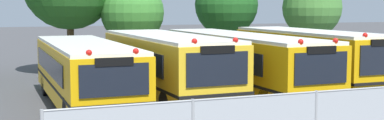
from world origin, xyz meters
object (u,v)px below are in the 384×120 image
at_px(school_bus_1, 166,65).
at_px(school_bus_2, 240,62).
at_px(tree_4, 312,8).
at_px(tree_2, 132,14).
at_px(school_bus_3, 308,58).
at_px(tree_3, 227,2).
at_px(school_bus_0, 84,71).

xyz_separation_m(school_bus_1, school_bus_2, (3.24, 0.11, -0.02)).
height_order(school_bus_2, tree_4, tree_4).
relative_size(tree_2, tree_4, 0.94).
height_order(school_bus_1, school_bus_3, school_bus_3).
relative_size(tree_2, tree_3, 0.88).
xyz_separation_m(school_bus_0, school_bus_3, (9.68, 0.06, 0.14)).
height_order(school_bus_3, tree_3, tree_3).
height_order(school_bus_2, school_bus_3, school_bus_3).
bearing_deg(school_bus_0, school_bus_2, -179.84).
height_order(school_bus_2, tree_3, tree_3).
height_order(school_bus_2, tree_2, tree_2).
bearing_deg(tree_4, tree_2, 178.14).
relative_size(school_bus_3, tree_3, 1.65).
xyz_separation_m(school_bus_2, tree_4, (8.95, 8.13, 2.18)).
height_order(school_bus_0, tree_2, tree_2).
distance_m(school_bus_3, tree_4, 10.09).
bearing_deg(tree_2, school_bus_2, -74.85).
distance_m(school_bus_1, tree_2, 8.85).
distance_m(school_bus_2, school_bus_3, 3.32).
distance_m(school_bus_1, school_bus_3, 6.56).
distance_m(school_bus_0, school_bus_1, 3.12).
height_order(school_bus_0, school_bus_2, school_bus_2).
bearing_deg(school_bus_0, tree_2, -115.47).
xyz_separation_m(school_bus_0, tree_2, (4.06, 8.51, 1.96)).
bearing_deg(tree_4, tree_3, 154.23).
relative_size(school_bus_2, tree_4, 2.08).
xyz_separation_m(school_bus_3, tree_2, (-5.62, 8.46, 1.83)).
xyz_separation_m(tree_2, tree_3, (6.56, 1.90, 0.66)).
bearing_deg(tree_2, tree_3, 16.14).
xyz_separation_m(school_bus_1, tree_3, (7.50, 10.50, 2.51)).
bearing_deg(school_bus_3, school_bus_2, 1.29).
distance_m(school_bus_0, tree_4, 17.49).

